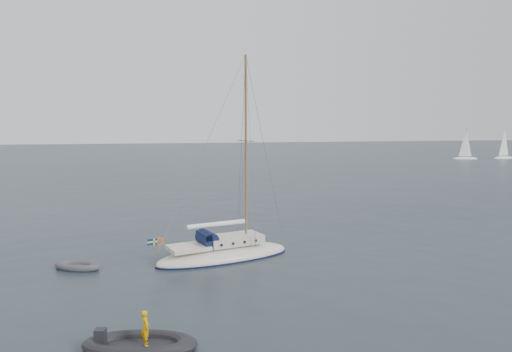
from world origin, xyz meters
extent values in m
plane|color=black|center=(0.00, 0.00, 0.00)|extent=(300.00, 300.00, 0.00)
ellipsoid|color=silver|center=(-2.57, -1.20, 0.14)|extent=(8.48, 2.64, 1.41)
cube|color=beige|center=(-1.91, -1.20, 1.11)|extent=(3.39, 1.79, 0.52)
cube|color=silver|center=(-4.83, -1.20, 0.96)|extent=(2.26, 1.79, 0.24)
cylinder|color=#0F1839|center=(-3.65, -1.20, 1.37)|extent=(0.90, 1.55, 0.90)
cube|color=#0F1839|center=(-3.84, -1.20, 1.56)|extent=(0.42, 1.55, 0.38)
cylinder|color=brown|center=(-1.06, -1.20, 6.50)|extent=(0.14, 0.14, 11.30)
cylinder|color=brown|center=(-1.06, -1.20, 7.06)|extent=(0.05, 2.07, 0.05)
cylinder|color=brown|center=(-3.04, -1.20, 2.12)|extent=(3.96, 0.09, 0.09)
cylinder|color=white|center=(-3.04, -1.20, 2.17)|extent=(3.68, 0.26, 0.26)
cylinder|color=gray|center=(-6.33, -1.20, 1.37)|extent=(0.04, 2.07, 0.04)
torus|color=#FF6200|center=(-6.38, -0.63, 1.37)|extent=(0.51, 0.09, 0.51)
cylinder|color=brown|center=(-6.66, -1.20, 1.27)|extent=(0.03, 0.03, 0.85)
cube|color=navy|center=(-6.95, -1.20, 1.55)|extent=(0.57, 0.02, 0.36)
cube|color=yellow|center=(-6.95, -1.20, 1.55)|extent=(0.58, 0.03, 0.08)
cube|color=yellow|center=(-6.84, -1.20, 1.55)|extent=(0.08, 0.03, 0.38)
cylinder|color=black|center=(-3.13, -0.29, 1.11)|extent=(0.17, 0.06, 0.17)
cylinder|color=black|center=(-3.13, -2.10, 1.11)|extent=(0.17, 0.06, 0.17)
cylinder|color=black|center=(-2.38, -0.29, 1.11)|extent=(0.17, 0.06, 0.17)
cylinder|color=black|center=(-2.38, -2.10, 1.11)|extent=(0.17, 0.06, 0.17)
cylinder|color=black|center=(-1.63, -0.29, 1.11)|extent=(0.17, 0.06, 0.17)
cylinder|color=black|center=(-1.63, -2.10, 1.11)|extent=(0.17, 0.06, 0.17)
cylinder|color=black|center=(-0.87, -0.29, 1.11)|extent=(0.17, 0.06, 0.17)
cylinder|color=black|center=(-0.87, -2.10, 1.11)|extent=(0.17, 0.06, 0.17)
cube|color=#48474C|center=(-10.91, -1.69, 0.12)|extent=(1.66, 0.68, 0.10)
cube|color=black|center=(-7.12, -12.53, 0.15)|extent=(2.62, 1.09, 0.13)
cube|color=black|center=(-8.54, -12.53, 0.49)|extent=(0.38, 0.38, 0.65)
imported|color=#EEA300|center=(-6.91, -12.53, 0.85)|extent=(0.47, 0.56, 1.31)
ellipsoid|color=white|center=(66.83, 64.52, 0.04)|extent=(5.35, 1.78, 0.89)
cylinder|color=gray|center=(66.83, 64.52, 3.57)|extent=(0.09, 0.09, 6.25)
cone|color=white|center=(66.78, 64.52, 3.57)|extent=(2.86, 2.86, 5.80)
ellipsoid|color=white|center=(57.62, 64.53, 0.04)|extent=(5.34, 1.78, 0.89)
cylinder|color=gray|center=(57.62, 64.53, 3.56)|extent=(0.09, 0.09, 6.22)
cone|color=white|center=(57.57, 64.53, 3.56)|extent=(2.85, 2.85, 5.78)
camera|label=1|loc=(-6.34, -30.27, 8.33)|focal=35.00mm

